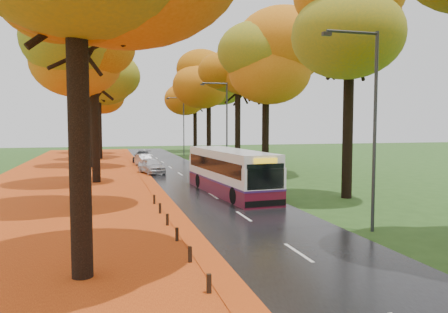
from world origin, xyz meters
name	(u,v)px	position (x,y,z in m)	size (l,w,h in m)	color
road	(191,181)	(0.00, 25.00, 0.02)	(6.50, 90.00, 0.04)	black
centre_line	(191,181)	(0.00, 25.00, 0.04)	(0.12, 90.00, 0.01)	silver
leaf_verge	(65,186)	(-9.00, 25.00, 0.01)	(12.00, 90.00, 0.02)	maroon
leaf_drift	(151,183)	(-3.05, 25.00, 0.04)	(0.90, 90.00, 0.01)	orange
trees_left	(90,54)	(-7.18, 27.06, 9.53)	(9.20, 74.00, 13.88)	black
trees_right	(272,59)	(7.19, 26.91, 9.69)	(9.30, 74.20, 13.96)	black
bollard_row	(199,268)	(-3.70, 4.70, 0.26)	(0.11, 23.51, 0.52)	black
streetlamp_near	(370,115)	(3.95, 8.00, 4.71)	(2.45, 0.18, 8.00)	#333538
streetlamp_mid	(224,120)	(3.95, 30.00, 4.71)	(2.45, 0.18, 8.00)	#333538
streetlamp_far	(182,121)	(3.95, 52.00, 4.71)	(2.45, 0.18, 8.00)	#333538
bus	(230,171)	(1.22, 18.58, 1.47)	(3.21, 10.51, 2.72)	#580D1F
car_white	(152,166)	(-2.35, 31.06, 0.71)	(1.58, 3.94, 1.34)	silver
car_silver	(145,160)	(-2.35, 38.00, 0.66)	(1.31, 3.74, 1.23)	#A3A6AB
car_dark	(142,157)	(-2.19, 42.98, 0.65)	(1.70, 4.19, 1.21)	black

